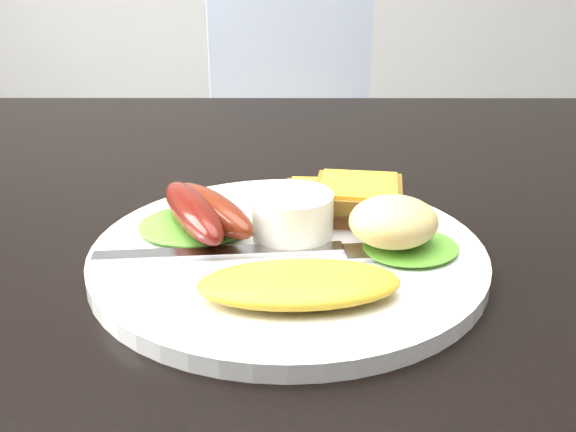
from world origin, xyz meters
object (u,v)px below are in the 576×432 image
object	(u,v)px
dining_table	(351,231)
dining_chair	(290,182)
plate	(288,255)
person	(366,80)

from	to	relation	value
dining_table	dining_chair	distance (m)	0.92
dining_table	plate	bearing A→B (deg)	-118.80
plate	dining_table	bearing A→B (deg)	61.20
person	dining_table	bearing A→B (deg)	83.40
person	plate	distance (m)	0.64
dining_chair	plate	world-z (taller)	plate
dining_table	dining_chair	size ratio (longest dim) A/B	3.20
dining_table	person	distance (m)	0.53
plate	dining_chair	bearing A→B (deg)	89.82
dining_chair	person	size ratio (longest dim) A/B	0.25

